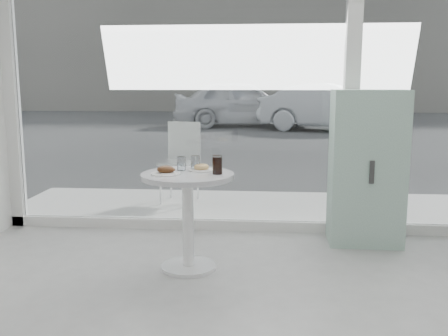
# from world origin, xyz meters

# --- Properties ---
(storefront) EXTENTS (5.00, 0.14, 3.00)m
(storefront) POSITION_xyz_m (0.07, 3.00, 1.71)
(storefront) COLOR white
(storefront) RESTS_ON ground
(main_table) EXTENTS (0.72, 0.72, 0.77)m
(main_table) POSITION_xyz_m (-0.50, 1.90, 0.55)
(main_table) COLOR white
(main_table) RESTS_ON ground
(patio_deck) EXTENTS (5.60, 1.60, 0.05)m
(patio_deck) POSITION_xyz_m (0.00, 3.80, 0.03)
(patio_deck) COLOR silver
(patio_deck) RESTS_ON ground
(street) EXTENTS (40.00, 24.00, 0.00)m
(street) POSITION_xyz_m (0.00, 16.00, -0.00)
(street) COLOR #333333
(street) RESTS_ON ground
(far_building) EXTENTS (40.00, 2.00, 8.00)m
(far_building) POSITION_xyz_m (0.00, 25.00, 4.00)
(far_building) COLOR gray
(far_building) RESTS_ON ground
(mint_cabinet) EXTENTS (0.65, 0.46, 1.40)m
(mint_cabinet) POSITION_xyz_m (1.01, 2.69, 0.70)
(mint_cabinet) COLOR #83A796
(mint_cabinet) RESTS_ON ground
(patio_chair) EXTENTS (0.47, 0.47, 0.95)m
(patio_chair) POSITION_xyz_m (-0.91, 4.01, 0.59)
(patio_chair) COLOR white
(patio_chair) RESTS_ON patio_deck
(car_white) EXTENTS (4.85, 2.48, 1.58)m
(car_white) POSITION_xyz_m (-0.71, 15.19, 0.79)
(car_white) COLOR white
(car_white) RESTS_ON street
(car_silver) EXTENTS (4.67, 2.77, 1.45)m
(car_silver) POSITION_xyz_m (2.14, 13.72, 0.73)
(car_silver) COLOR #AFB2B7
(car_silver) RESTS_ON street
(plate_fritter) EXTENTS (0.23, 0.23, 0.07)m
(plate_fritter) POSITION_xyz_m (-0.65, 1.84, 0.80)
(plate_fritter) COLOR white
(plate_fritter) RESTS_ON main_table
(plate_donut) EXTENTS (0.20, 0.20, 0.05)m
(plate_donut) POSITION_xyz_m (-0.41, 2.02, 0.79)
(plate_donut) COLOR white
(plate_donut) RESTS_ON main_table
(water_tumbler_a) EXTENTS (0.07, 0.07, 0.11)m
(water_tumbler_a) POSITION_xyz_m (-0.57, 2.03, 0.82)
(water_tumbler_a) COLOR white
(water_tumbler_a) RESTS_ON main_table
(water_tumbler_b) EXTENTS (0.07, 0.07, 0.12)m
(water_tumbler_b) POSITION_xyz_m (-0.46, 2.05, 0.82)
(water_tumbler_b) COLOR white
(water_tumbler_b) RESTS_ON main_table
(cola_glass) EXTENTS (0.08, 0.08, 0.14)m
(cola_glass) POSITION_xyz_m (-0.27, 1.89, 0.84)
(cola_glass) COLOR white
(cola_glass) RESTS_ON main_table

